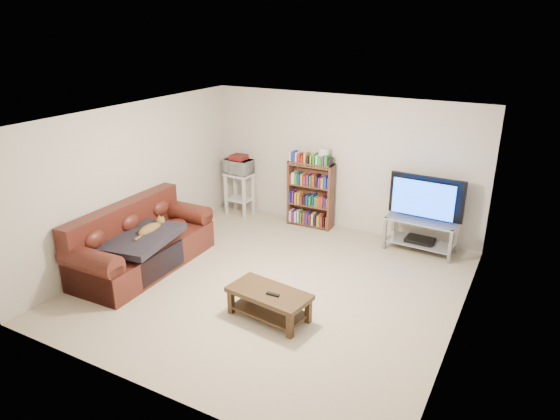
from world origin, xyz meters
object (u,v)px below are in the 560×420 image
Objects in this scene: tv_stand at (421,230)px; bookshelf at (311,194)px; sofa at (140,246)px; coffee_table at (269,299)px.

bookshelf reaches higher than tv_stand.
bookshelf is at bearing 58.05° from sofa.
bookshelf reaches higher than coffee_table.
coffee_table is (2.45, -0.31, -0.07)m from sofa.
sofa is 3.16m from bookshelf.
coffee_table is at bearing -8.54° from sofa.
tv_stand is (1.19, 2.90, 0.11)m from coffee_table.
tv_stand is at bearing -4.98° from bookshelf.
tv_stand is at bearing 34.02° from sofa.
sofa is at bearing -179.72° from coffee_table.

